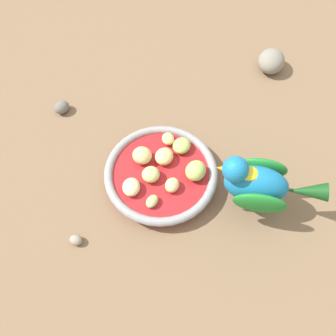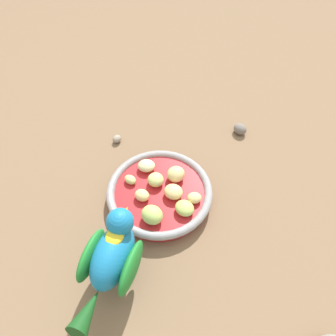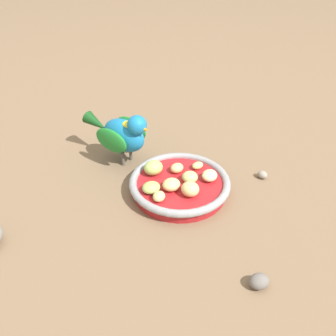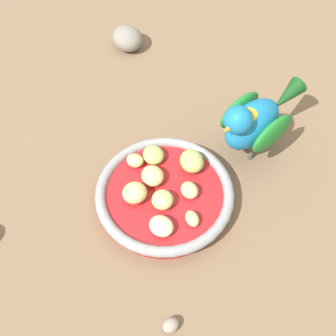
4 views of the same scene
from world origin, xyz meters
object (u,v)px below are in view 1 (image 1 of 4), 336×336
Objects in this scene: feeding_bowl at (161,174)px; parrot at (259,184)px; apple_piece_0 at (164,156)px; pebble_0 at (76,240)px; apple_piece_3 at (131,187)px; apple_piece_6 at (151,174)px; apple_piece_4 at (182,146)px; rock_large at (271,61)px; apple_piece_8 at (168,139)px; apple_piece_2 at (174,184)px; apple_piece_5 at (142,155)px; apple_piece_7 at (152,201)px; pebble_1 at (62,107)px; apple_piece_1 at (196,171)px.

feeding_bowl is 0.17m from parrot.
apple_piece_0 is 0.21m from pebble_0.
apple_piece_3 is 0.04m from apple_piece_6.
rock_large is (0.29, 0.08, -0.01)m from apple_piece_4.
apple_piece_2 is at bearing -117.77° from apple_piece_8.
apple_piece_2 is 0.08m from apple_piece_4.
apple_piece_5 is 0.54× the size of rock_large.
apple_piece_2 reaches higher than apple_piece_8.
apple_piece_6 reaches higher than apple_piece_4.
apple_piece_4 is at bearing -165.03° from rock_large.
apple_piece_2 is 0.81× the size of apple_piece_5.
apple_piece_7 is (-0.05, -0.04, 0.01)m from feeding_bowl.
apple_piece_5 reaches higher than apple_piece_0.
parrot is (0.08, -0.15, 0.04)m from apple_piece_0.
pebble_1 is (-0.43, 0.15, -0.01)m from rock_large.
apple_piece_6 reaches higher than apple_piece_3.
apple_piece_7 is (-0.10, -0.06, -0.00)m from apple_piece_4.
pebble_0 is (-0.29, 0.11, -0.07)m from parrot.
apple_piece_5 is at bearing 145.87° from apple_piece_0.
rock_large is at bearing 9.59° from apple_piece_8.
apple_piece_6 reaches higher than feeding_bowl.
apple_piece_7 is at bearing -135.86° from apple_piece_8.
apple_piece_0 is 0.08m from apple_piece_3.
apple_piece_7 is 0.42m from rock_large.
apple_piece_2 reaches higher than apple_piece_7.
apple_piece_2 is at bearing -57.77° from apple_piece_6.
apple_piece_0 is 0.06m from apple_piece_1.
apple_piece_0 is at bearing 73.31° from apple_piece_2.
apple_piece_0 reaches higher than apple_piece_4.
apple_piece_1 is at bearing -29.46° from apple_piece_6.
apple_piece_2 is 0.81× the size of apple_piece_4.
rock_large reaches higher than pebble_1.
apple_piece_0 reaches higher than apple_piece_8.
parrot is at bearing -50.80° from feeding_bowl.
parrot is 2.29× the size of rock_large.
apple_piece_2 is 0.07m from apple_piece_3.
feeding_bowl is 6.40× the size of apple_piece_6.
apple_piece_8 is at bearing 90.32° from apple_piece_1.
apple_piece_7 is (-0.03, -0.08, -0.01)m from apple_piece_5.
pebble_0 is 0.69× the size of pebble_1.
apple_piece_8 is 0.41× the size of rock_large.
rock_large reaches higher than apple_piece_7.
apple_piece_6 is at bearing 7.90° from pebble_0.
apple_piece_3 is 0.43m from rock_large.
apple_piece_0 is 0.34m from rock_large.
apple_piece_0 reaches higher than apple_piece_2.
apple_piece_8 is 0.84× the size of pebble_1.
apple_piece_2 is 0.90× the size of apple_piece_6.
apple_piece_7 is 0.18m from parrot.
parrot is at bearing -72.11° from apple_piece_8.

